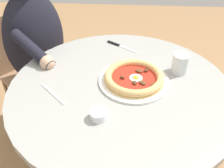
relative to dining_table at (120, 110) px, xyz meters
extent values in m
cylinder|color=#999993|center=(0.00, 0.00, 0.13)|extent=(0.94, 0.94, 0.03)
cylinder|color=gray|center=(0.00, 0.00, -0.23)|extent=(0.09, 0.09, 0.70)
cylinder|color=white|center=(0.03, -0.05, 0.15)|extent=(0.30, 0.30, 0.01)
cylinder|color=#E0B26B|center=(0.03, -0.05, 0.16)|extent=(0.25, 0.25, 0.01)
torus|color=#E0B26B|center=(0.03, -0.05, 0.17)|extent=(0.25, 0.25, 0.03)
cylinder|color=red|center=(0.03, -0.05, 0.16)|extent=(0.23, 0.23, 0.00)
cylinder|color=white|center=(0.03, -0.06, 0.17)|extent=(0.06, 0.06, 0.00)
ellipsoid|color=yellow|center=(0.03, -0.06, 0.17)|extent=(0.03, 0.03, 0.02)
ellipsoid|color=brown|center=(-0.02, -0.14, 0.17)|extent=(0.04, 0.04, 0.01)
ellipsoid|color=brown|center=(-0.02, -0.14, 0.17)|extent=(0.03, 0.03, 0.01)
ellipsoid|color=brown|center=(0.08, -0.08, 0.17)|extent=(0.04, 0.04, 0.01)
ellipsoid|color=#4C2D19|center=(0.02, -0.01, 0.17)|extent=(0.02, 0.03, 0.01)
ellipsoid|color=brown|center=(-0.01, -0.09, 0.17)|extent=(0.04, 0.04, 0.01)
ellipsoid|color=#4C2D19|center=(-0.01, -0.06, 0.17)|extent=(0.03, 0.02, 0.01)
ellipsoid|color=#4C2D19|center=(0.08, -0.11, 0.17)|extent=(0.03, 0.03, 0.01)
ellipsoid|color=#2D6B28|center=(0.04, -0.07, 0.17)|extent=(0.01, 0.01, 0.00)
ellipsoid|color=#2D6B28|center=(0.04, -0.06, 0.17)|extent=(0.01, 0.01, 0.00)
ellipsoid|color=#2D6B28|center=(0.00, -0.05, 0.17)|extent=(0.01, 0.01, 0.00)
cylinder|color=silver|center=(0.12, -0.26, 0.19)|extent=(0.07, 0.07, 0.09)
cylinder|color=silver|center=(0.12, -0.26, 0.16)|extent=(0.06, 0.06, 0.02)
cube|color=silver|center=(0.30, -0.03, 0.15)|extent=(0.07, 0.10, 0.00)
cube|color=black|center=(0.36, 0.05, 0.15)|extent=(0.05, 0.07, 0.01)
cylinder|color=white|center=(-0.19, 0.07, 0.16)|extent=(0.06, 0.06, 0.03)
cylinder|color=olive|center=(-0.19, 0.07, 0.17)|extent=(0.05, 0.05, 0.01)
cube|color=#BCBCC1|center=(-0.07, 0.27, 0.15)|extent=(0.12, 0.12, 0.00)
cube|color=#282833|center=(0.42, 0.50, -0.38)|extent=(0.44, 0.43, 0.45)
ellipsoid|color=black|center=(0.42, 0.50, 0.13)|extent=(0.42, 0.40, 0.56)
cylinder|color=black|center=(0.18, 0.43, 0.20)|extent=(0.20, 0.25, 0.14)
sphere|color=tan|center=(0.12, 0.35, 0.17)|extent=(0.07, 0.07, 0.07)
cube|color=#957050|center=(0.45, 0.54, -0.16)|extent=(0.54, 0.54, 0.02)
cube|color=#957050|center=(0.56, 0.68, 0.03)|extent=(0.28, 0.24, 0.37)
cylinder|color=#8E6B4C|center=(0.21, 0.52, -0.39)|extent=(0.02, 0.02, 0.43)
cylinder|color=#8E6B4C|center=(0.47, 0.30, -0.39)|extent=(0.02, 0.02, 0.43)
cylinder|color=#8E6B4C|center=(0.43, 0.78, -0.39)|extent=(0.02, 0.02, 0.43)
cylinder|color=#8E6B4C|center=(0.69, 0.57, -0.39)|extent=(0.02, 0.02, 0.43)
camera|label=1|loc=(-0.81, -0.02, 0.79)|focal=39.33mm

